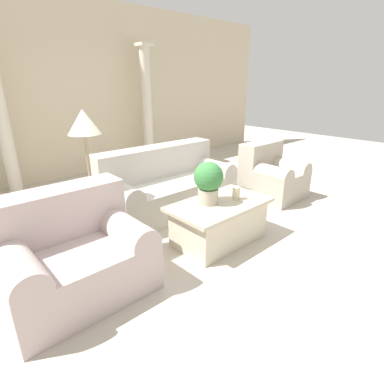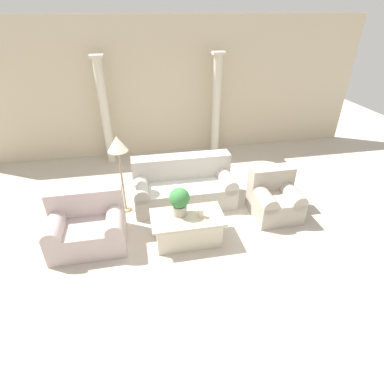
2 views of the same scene
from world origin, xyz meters
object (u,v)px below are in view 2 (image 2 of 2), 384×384
coffee_table (187,228)px  potted_plant (179,200)px  armchair (274,197)px  floor_lamp (118,148)px  loveseat (88,224)px  sofa_long (184,186)px

coffee_table → potted_plant: (-0.11, 0.08, 0.50)m
armchair → floor_lamp: bearing=166.8°
coffee_table → loveseat: bearing=170.4°
potted_plant → floor_lamp: size_ratio=0.32×
loveseat → potted_plant: (1.47, -0.18, 0.38)m
potted_plant → armchair: (1.80, 0.36, -0.39)m
coffee_table → potted_plant: size_ratio=2.47×
loveseat → coffee_table: 1.60m
loveseat → armchair: loveseat is taller
sofa_long → armchair: (1.56, -0.73, 0.00)m
loveseat → floor_lamp: (0.58, 0.81, 0.91)m
coffee_table → floor_lamp: 1.80m
potted_plant → armchair: potted_plant is taller
floor_lamp → sofa_long: bearing=4.7°
sofa_long → potted_plant: potted_plant is taller
loveseat → coffee_table: loveseat is taller
coffee_table → armchair: size_ratio=1.37×
loveseat → floor_lamp: bearing=54.7°
potted_plant → loveseat: bearing=172.9°
sofa_long → armchair: size_ratio=2.25×
potted_plant → floor_lamp: bearing=131.9°
coffee_table → floor_lamp: size_ratio=0.78×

